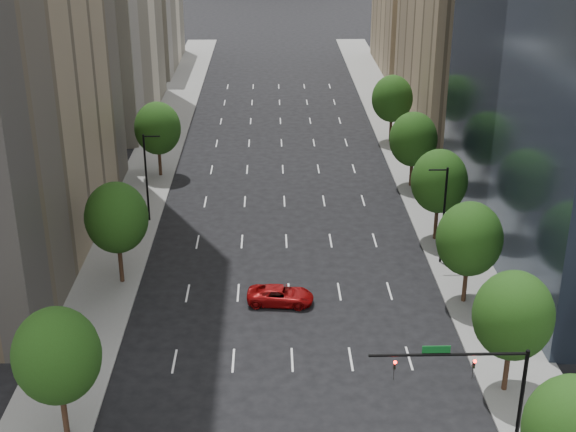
{
  "coord_description": "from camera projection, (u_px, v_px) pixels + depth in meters",
  "views": [
    {
      "loc": [
        -1.38,
        -7.91,
        31.54
      ],
      "look_at": [
        -0.13,
        47.26,
        8.0
      ],
      "focal_mm": 49.73,
      "sensor_mm": 36.0,
      "label": 1
    }
  ],
  "objects": [
    {
      "name": "sidewalk_left",
      "position": [
        121.0,
        242.0,
        74.5
      ],
      "size": [
        6.0,
        200.0,
        0.15
      ],
      "primitive_type": "cube",
      "color": "slate",
      "rests_on": "ground"
    },
    {
      "name": "tree_right_3",
      "position": [
        439.0,
        181.0,
        72.84
      ],
      "size": [
        5.2,
        5.2,
        8.89
      ],
      "color": "#382316",
      "rests_on": "ground"
    },
    {
      "name": "sidewalk_right",
      "position": [
        450.0,
        239.0,
        75.15
      ],
      "size": [
        6.0,
        200.0,
        0.15
      ],
      "primitive_type": "cube",
      "color": "slate",
      "rests_on": "ground"
    },
    {
      "name": "streetlight_ln",
      "position": [
        147.0,
        175.0,
        77.27
      ],
      "size": [
        1.7,
        0.2,
        9.0
      ],
      "color": "black",
      "rests_on": "ground"
    },
    {
      "name": "tree_right_5",
      "position": [
        392.0,
        99.0,
        100.48
      ],
      "size": [
        5.2,
        5.2,
        8.75
      ],
      "color": "#382316",
      "rests_on": "ground"
    },
    {
      "name": "tree_left_1",
      "position": [
        117.0,
        218.0,
        64.87
      ],
      "size": [
        5.2,
        5.2,
        8.97
      ],
      "color": "#382316",
      "rests_on": "ground"
    },
    {
      "name": "car_red_far",
      "position": [
        280.0,
        295.0,
        63.65
      ],
      "size": [
        5.51,
        2.95,
        1.47
      ],
      "primitive_type": "imported",
      "rotation": [
        0.0,
        0.0,
        1.47
      ],
      "color": "#950A0B",
      "rests_on": "ground"
    },
    {
      "name": "tree_right_1",
      "position": [
        513.0,
        316.0,
        50.82
      ],
      "size": [
        5.2,
        5.2,
        8.75
      ],
      "color": "#382316",
      "rests_on": "ground"
    },
    {
      "name": "traffic_signal",
      "position": [
        481.0,
        378.0,
        45.45
      ],
      "size": [
        9.12,
        0.4,
        7.38
      ],
      "color": "black",
      "rests_on": "ground"
    },
    {
      "name": "tree_left_2",
      "position": [
        158.0,
        128.0,
        88.89
      ],
      "size": [
        5.2,
        5.2,
        8.68
      ],
      "color": "#382316",
      "rests_on": "ground"
    },
    {
      "name": "parking_tan_right",
      "position": [
        467.0,
        11.0,
        106.27
      ],
      "size": [
        14.0,
        30.0,
        30.0
      ],
      "primitive_type": "cube",
      "color": "#8C7759",
      "rests_on": "ground"
    },
    {
      "name": "filler_left",
      "position": [
        136.0,
        15.0,
        140.69
      ],
      "size": [
        14.0,
        26.0,
        18.0
      ],
      "primitive_type": "cube",
      "color": "beige",
      "rests_on": "ground"
    },
    {
      "name": "tree_left_0",
      "position": [
        57.0,
        356.0,
        46.56
      ],
      "size": [
        5.2,
        5.2,
        8.75
      ],
      "color": "#382316",
      "rests_on": "ground"
    },
    {
      "name": "tree_right_0",
      "position": [
        573.0,
        430.0,
        40.85
      ],
      "size": [
        5.2,
        5.2,
        8.39
      ],
      "color": "#382316",
      "rests_on": "ground"
    },
    {
      "name": "streetlight_rn",
      "position": [
        443.0,
        213.0,
        68.64
      ],
      "size": [
        1.7,
        0.2,
        9.0
      ],
      "color": "black",
      "rests_on": "ground"
    },
    {
      "name": "filler_right",
      "position": [
        420.0,
        23.0,
        139.37
      ],
      "size": [
        14.0,
        26.0,
        16.0
      ],
      "primitive_type": "cube",
      "color": "#8C7759",
      "rests_on": "ground"
    },
    {
      "name": "tree_right_4",
      "position": [
        413.0,
        139.0,
        85.88
      ],
      "size": [
        5.2,
        5.2,
        8.46
      ],
      "color": "#382316",
      "rests_on": "ground"
    },
    {
      "name": "tree_right_2",
      "position": [
        469.0,
        239.0,
        61.91
      ],
      "size": [
        5.2,
        5.2,
        8.61
      ],
      "color": "#382316",
      "rests_on": "ground"
    }
  ]
}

